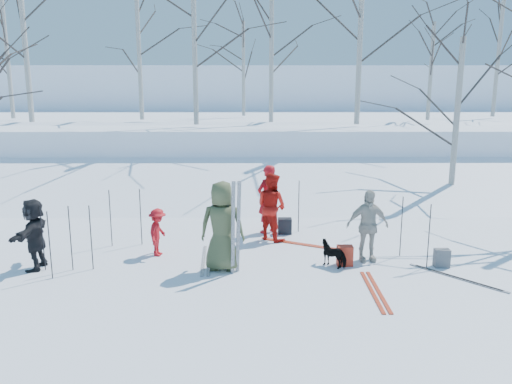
{
  "coord_description": "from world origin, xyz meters",
  "views": [
    {
      "loc": [
        -0.07,
        -9.64,
        3.65
      ],
      "look_at": [
        0.0,
        1.5,
        1.3
      ],
      "focal_mm": 35.0,
      "sensor_mm": 36.0,
      "label": 1
    }
  ],
  "objects_px": {
    "backpack_red": "(345,256)",
    "backpack_dark": "(285,226)",
    "skier_grey_west": "(34,234)",
    "backpack_grey": "(442,258)",
    "skier_redor_behind": "(271,206)",
    "skier_red_seated": "(158,232)",
    "skier_cream_east": "(367,226)",
    "dog": "(334,253)",
    "skier_olive_center": "(222,226)",
    "skier_red_north": "(268,199)"
  },
  "relations": [
    {
      "from": "backpack_red",
      "to": "backpack_dark",
      "type": "relative_size",
      "value": 1.05
    },
    {
      "from": "skier_grey_west",
      "to": "backpack_grey",
      "type": "height_order",
      "value": "skier_grey_west"
    },
    {
      "from": "skier_redor_behind",
      "to": "skier_red_seated",
      "type": "height_order",
      "value": "skier_redor_behind"
    },
    {
      "from": "skier_cream_east",
      "to": "dog",
      "type": "height_order",
      "value": "skier_cream_east"
    },
    {
      "from": "skier_redor_behind",
      "to": "skier_olive_center",
      "type": "bearing_deg",
      "value": 106.1
    },
    {
      "from": "skier_cream_east",
      "to": "skier_red_seated",
      "type": "bearing_deg",
      "value": 169.45
    },
    {
      "from": "backpack_red",
      "to": "skier_olive_center",
      "type": "bearing_deg",
      "value": -174.76
    },
    {
      "from": "skier_olive_center",
      "to": "skier_cream_east",
      "type": "xyz_separation_m",
      "value": [
        3.05,
        0.52,
        -0.14
      ]
    },
    {
      "from": "skier_grey_west",
      "to": "dog",
      "type": "height_order",
      "value": "skier_grey_west"
    },
    {
      "from": "skier_redor_behind",
      "to": "backpack_grey",
      "type": "bearing_deg",
      "value": -165.84
    },
    {
      "from": "skier_olive_center",
      "to": "skier_red_north",
      "type": "distance_m",
      "value": 2.84
    },
    {
      "from": "skier_red_north",
      "to": "backpack_dark",
      "type": "xyz_separation_m",
      "value": [
        0.43,
        -0.12,
        -0.67
      ]
    },
    {
      "from": "skier_redor_behind",
      "to": "dog",
      "type": "bearing_deg",
      "value": 166.97
    },
    {
      "from": "skier_red_north",
      "to": "backpack_red",
      "type": "relative_size",
      "value": 4.14
    },
    {
      "from": "skier_redor_behind",
      "to": "skier_red_seated",
      "type": "relative_size",
      "value": 1.56
    },
    {
      "from": "skier_cream_east",
      "to": "dog",
      "type": "relative_size",
      "value": 2.43
    },
    {
      "from": "skier_red_north",
      "to": "backpack_grey",
      "type": "xyz_separation_m",
      "value": [
        3.52,
        -2.53,
        -0.68
      ]
    },
    {
      "from": "skier_red_north",
      "to": "backpack_grey",
      "type": "distance_m",
      "value": 4.39
    },
    {
      "from": "skier_red_seated",
      "to": "skier_grey_west",
      "type": "height_order",
      "value": "skier_grey_west"
    },
    {
      "from": "dog",
      "to": "backpack_dark",
      "type": "relative_size",
      "value": 1.59
    },
    {
      "from": "skier_grey_west",
      "to": "backpack_grey",
      "type": "relative_size",
      "value": 3.86
    },
    {
      "from": "skier_grey_west",
      "to": "backpack_red",
      "type": "xyz_separation_m",
      "value": [
        6.34,
        0.15,
        -0.52
      ]
    },
    {
      "from": "skier_grey_west",
      "to": "backpack_dark",
      "type": "height_order",
      "value": "skier_grey_west"
    },
    {
      "from": "skier_grey_west",
      "to": "skier_cream_east",
      "type": "bearing_deg",
      "value": 94.73
    },
    {
      "from": "skier_olive_center",
      "to": "backpack_dark",
      "type": "relative_size",
      "value": 4.59
    },
    {
      "from": "skier_olive_center",
      "to": "backpack_dark",
      "type": "bearing_deg",
      "value": -114.57
    },
    {
      "from": "skier_red_north",
      "to": "skier_redor_behind",
      "type": "bearing_deg",
      "value": 59.01
    },
    {
      "from": "backpack_grey",
      "to": "skier_redor_behind",
      "type": "bearing_deg",
      "value": 150.73
    },
    {
      "from": "backpack_grey",
      "to": "skier_red_north",
      "type": "bearing_deg",
      "value": 144.29
    },
    {
      "from": "skier_olive_center",
      "to": "backpack_red",
      "type": "height_order",
      "value": "skier_olive_center"
    },
    {
      "from": "skier_cream_east",
      "to": "dog",
      "type": "distance_m",
      "value": 0.96
    },
    {
      "from": "skier_red_seated",
      "to": "backpack_grey",
      "type": "distance_m",
      "value": 6.05
    },
    {
      "from": "skier_red_north",
      "to": "skier_cream_east",
      "type": "xyz_separation_m",
      "value": [
        2.05,
        -2.14,
        -0.1
      ]
    },
    {
      "from": "backpack_dark",
      "to": "backpack_red",
      "type": "bearing_deg",
      "value": -64.36
    },
    {
      "from": "skier_red_north",
      "to": "skier_cream_east",
      "type": "relative_size",
      "value": 1.12
    },
    {
      "from": "skier_redor_behind",
      "to": "skier_cream_east",
      "type": "distance_m",
      "value": 2.51
    },
    {
      "from": "skier_redor_behind",
      "to": "backpack_grey",
      "type": "distance_m",
      "value": 4.01
    },
    {
      "from": "dog",
      "to": "backpack_grey",
      "type": "distance_m",
      "value": 2.22
    },
    {
      "from": "skier_olive_center",
      "to": "dog",
      "type": "distance_m",
      "value": 2.4
    },
    {
      "from": "skier_redor_behind",
      "to": "dog",
      "type": "distance_m",
      "value": 2.31
    },
    {
      "from": "skier_olive_center",
      "to": "skier_red_north",
      "type": "relative_size",
      "value": 1.05
    },
    {
      "from": "skier_olive_center",
      "to": "dog",
      "type": "bearing_deg",
      "value": -170.34
    },
    {
      "from": "skier_red_seated",
      "to": "backpack_grey",
      "type": "bearing_deg",
      "value": -88.13
    },
    {
      "from": "skier_redor_behind",
      "to": "dog",
      "type": "relative_size",
      "value": 2.59
    },
    {
      "from": "skier_cream_east",
      "to": "backpack_dark",
      "type": "bearing_deg",
      "value": 122.94
    },
    {
      "from": "dog",
      "to": "backpack_red",
      "type": "distance_m",
      "value": 0.24
    },
    {
      "from": "backpack_red",
      "to": "skier_cream_east",
      "type": "bearing_deg",
      "value": 29.51
    },
    {
      "from": "skier_red_seated",
      "to": "backpack_dark",
      "type": "bearing_deg",
      "value": -51.25
    },
    {
      "from": "skier_red_seated",
      "to": "dog",
      "type": "height_order",
      "value": "skier_red_seated"
    },
    {
      "from": "skier_grey_west",
      "to": "dog",
      "type": "xyz_separation_m",
      "value": [
        6.11,
        0.11,
        -0.46
      ]
    }
  ]
}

